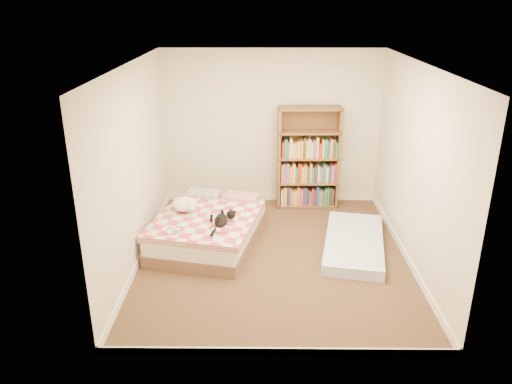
{
  "coord_description": "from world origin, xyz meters",
  "views": [
    {
      "loc": [
        -0.18,
        -5.88,
        3.22
      ],
      "look_at": [
        -0.24,
        0.3,
        0.8
      ],
      "focal_mm": 35.0,
      "sensor_mm": 36.0,
      "label": 1
    }
  ],
  "objects_px": {
    "bed": "(209,227)",
    "bookshelf": "(307,171)",
    "floor_mattress": "(354,243)",
    "black_cat": "(221,219)",
    "white_dog": "(185,204)"
  },
  "relations": [
    {
      "from": "bed",
      "to": "floor_mattress",
      "type": "relative_size",
      "value": 1.19
    },
    {
      "from": "floor_mattress",
      "to": "black_cat",
      "type": "relative_size",
      "value": 2.62
    },
    {
      "from": "bed",
      "to": "floor_mattress",
      "type": "distance_m",
      "value": 2.02
    },
    {
      "from": "black_cat",
      "to": "floor_mattress",
      "type": "bearing_deg",
      "value": 41.19
    },
    {
      "from": "bookshelf",
      "to": "white_dog",
      "type": "distance_m",
      "value": 2.22
    },
    {
      "from": "bed",
      "to": "white_dog",
      "type": "distance_m",
      "value": 0.46
    },
    {
      "from": "black_cat",
      "to": "bed",
      "type": "bearing_deg",
      "value": 157.05
    },
    {
      "from": "bed",
      "to": "bookshelf",
      "type": "distance_m",
      "value": 2.05
    },
    {
      "from": "bed",
      "to": "white_dog",
      "type": "height_order",
      "value": "white_dog"
    },
    {
      "from": "bed",
      "to": "floor_mattress",
      "type": "xyz_separation_m",
      "value": [
        2.01,
        -0.19,
        -0.14
      ]
    },
    {
      "from": "bookshelf",
      "to": "floor_mattress",
      "type": "bearing_deg",
      "value": -73.08
    },
    {
      "from": "bed",
      "to": "bookshelf",
      "type": "height_order",
      "value": "bookshelf"
    },
    {
      "from": "bookshelf",
      "to": "black_cat",
      "type": "bearing_deg",
      "value": -128.36
    },
    {
      "from": "floor_mattress",
      "to": "black_cat",
      "type": "height_order",
      "value": "black_cat"
    },
    {
      "from": "bed",
      "to": "bookshelf",
      "type": "relative_size",
      "value": 1.23
    }
  ]
}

